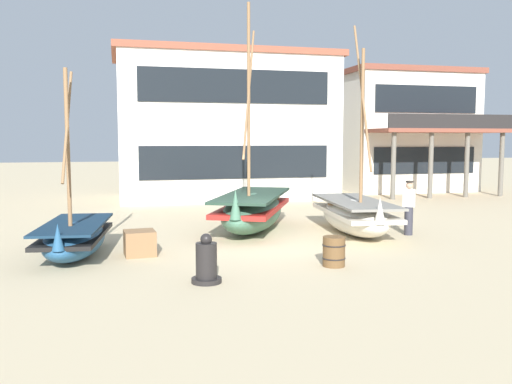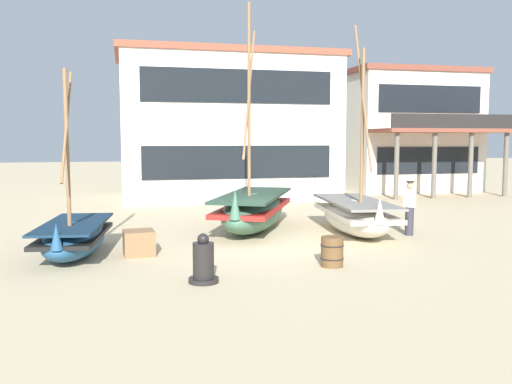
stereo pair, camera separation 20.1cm
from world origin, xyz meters
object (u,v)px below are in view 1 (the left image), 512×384
object	(u,v)px
wooden_barrel	(334,251)
harbor_building_annex	(400,131)
capstan_winch	(206,263)
fisherman_by_hull	(409,208)
fishing_boat_centre_large	(253,210)
fishing_boat_far_right	(75,237)
fishing_boat_near_left	(355,215)
harbor_building_main	(225,126)
cargo_crate	(140,243)

from	to	relation	value
wooden_barrel	harbor_building_annex	distance (m)	21.13
harbor_building_annex	capstan_winch	bearing A→B (deg)	-128.42
capstan_winch	fisherman_by_hull	bearing A→B (deg)	30.12
fishing_boat_centre_large	fisherman_by_hull	distance (m)	4.91
fishing_boat_centre_large	fisherman_by_hull	xyz separation A→B (m)	(4.48, -1.99, 0.16)
fishing_boat_centre_large	fishing_boat_far_right	world-z (taller)	fishing_boat_centre_large
fisherman_by_hull	capstan_winch	size ratio (longest dim) A/B	1.63
capstan_winch	harbor_building_annex	size ratio (longest dim) A/B	0.12
fishing_boat_centre_large	fisherman_by_hull	world-z (taller)	fishing_boat_centre_large
fishing_boat_near_left	harbor_building_main	size ratio (longest dim) A/B	0.59
fishing_boat_near_left	harbor_building_annex	size ratio (longest dim) A/B	0.76
wooden_barrel	harbor_building_annex	world-z (taller)	harbor_building_annex
wooden_barrel	harbor_building_annex	xyz separation A→B (m)	(11.37, 17.54, 3.10)
fisherman_by_hull	fishing_boat_centre_large	bearing A→B (deg)	156.07
fishing_boat_centre_large	cargo_crate	size ratio (longest dim) A/B	9.27
fishing_boat_centre_large	harbor_building_main	size ratio (longest dim) A/B	0.65
fishing_boat_near_left	wooden_barrel	size ratio (longest dim) A/B	9.24
fishing_boat_far_right	fisherman_by_hull	bearing A→B (deg)	4.31
fishing_boat_far_right	fishing_boat_near_left	bearing A→B (deg)	9.60
harbor_building_annex	cargo_crate	bearing A→B (deg)	-135.94
fishing_boat_near_left	fisherman_by_hull	distance (m)	1.67
wooden_barrel	cargo_crate	size ratio (longest dim) A/B	0.92
capstan_winch	harbor_building_annex	xyz separation A→B (m)	(14.48, 18.26, 3.04)
harbor_building_main	fisherman_by_hull	bearing A→B (deg)	-74.58
wooden_barrel	fishing_boat_near_left	bearing A→B (deg)	59.60
fishing_boat_near_left	fishing_boat_centre_large	xyz separation A→B (m)	(-2.97, 1.33, 0.08)
fishing_boat_near_left	harbor_building_main	xyz separation A→B (m)	(-1.87, 11.59, 3.03)
capstan_winch	harbor_building_main	xyz separation A→B (m)	(3.58, 16.29, 3.21)
fishing_boat_centre_large	capstan_winch	size ratio (longest dim) A/B	6.86
cargo_crate	harbor_building_main	size ratio (longest dim) A/B	0.07
wooden_barrel	cargo_crate	world-z (taller)	wooden_barrel
fishing_boat_centre_large	capstan_winch	bearing A→B (deg)	-112.38
fishing_boat_near_left	fishing_boat_centre_large	world-z (taller)	fishing_boat_centre_large
fisherman_by_hull	capstan_winch	world-z (taller)	fisherman_by_hull
wooden_barrel	harbor_building_main	bearing A→B (deg)	88.27
fishing_boat_near_left	fisherman_by_hull	world-z (taller)	fishing_boat_near_left
cargo_crate	harbor_building_main	world-z (taller)	harbor_building_main
fishing_boat_near_left	fishing_boat_far_right	world-z (taller)	fishing_boat_near_left
wooden_barrel	harbor_building_main	world-z (taller)	harbor_building_main
fisherman_by_hull	harbor_building_main	xyz separation A→B (m)	(-3.38, 12.25, 2.79)
fishing_boat_centre_large	wooden_barrel	distance (m)	5.36
fishing_boat_far_right	wooden_barrel	distance (m)	6.48
cargo_crate	harbor_building_annex	distance (m)	22.09
fishing_boat_near_left	cargo_crate	world-z (taller)	fishing_boat_near_left
fishing_boat_far_right	cargo_crate	distance (m)	1.62
harbor_building_main	harbor_building_annex	world-z (taller)	harbor_building_main
fishing_boat_far_right	fishing_boat_centre_large	bearing A→B (deg)	27.18
fishing_boat_near_left	wooden_barrel	xyz separation A→B (m)	(-2.34, -3.99, -0.25)
fisherman_by_hull	harbor_building_annex	size ratio (longest dim) A/B	0.20
wooden_barrel	cargo_crate	xyz separation A→B (m)	(-4.35, 2.34, -0.03)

